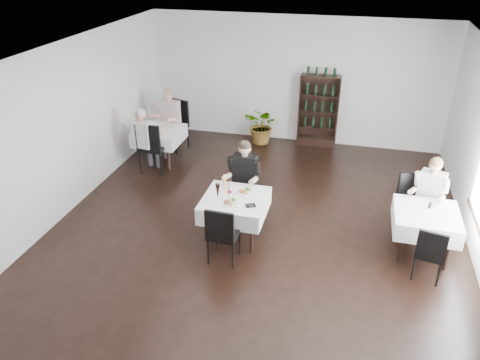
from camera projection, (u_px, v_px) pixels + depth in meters
The scene contains 23 objects.
room_shell at pixel (253, 159), 7.21m from camera, with size 9.00×9.00×9.00m.
wine_shelf at pixel (318, 112), 11.08m from camera, with size 0.90×0.28×1.75m.
main_table at pixel (235, 205), 7.68m from camera, with size 1.03×1.03×0.77m.
left_table at pixel (159, 136), 10.35m from camera, with size 0.98×0.98×0.77m.
right_table at pixel (426, 220), 7.28m from camera, with size 0.98×0.98×0.77m.
potted_tree at pixel (263, 125), 11.35m from camera, with size 0.83×0.72×0.92m, color #2C581E.
main_chair_far at pixel (241, 183), 8.44m from camera, with size 0.60×0.60×1.03m.
main_chair_near at pixel (222, 232), 7.10m from camera, with size 0.46×0.47×0.99m.
left_chair_far at pixel (176, 121), 11.03m from camera, with size 0.67×0.67×1.16m.
left_chair_near at pixel (151, 145), 9.83m from camera, with size 0.55×0.55×1.14m.
right_chair_far at pixel (413, 199), 7.91m from camera, with size 0.63×0.64×1.05m.
right_chair_near at pixel (430, 251), 6.76m from camera, with size 0.48×0.49×0.89m.
diner_main at pixel (243, 175), 8.10m from camera, with size 0.58×0.58×1.50m.
diner_left_far at pixel (168, 116), 10.66m from camera, with size 0.64×0.68×1.53m.
diner_left_near at pixel (145, 135), 9.78m from camera, with size 0.58×0.60×1.46m.
diner_right_far at pixel (429, 192), 7.66m from camera, with size 0.62×0.66×1.43m.
plate_far at pixel (245, 192), 7.75m from camera, with size 0.32×0.32×0.08m.
plate_near at pixel (230, 202), 7.44m from camera, with size 0.32×0.32×0.08m.
pilsner_dark at pixel (218, 191), 7.52m from camera, with size 0.08×0.08×0.33m.
pilsner_lager at pixel (224, 185), 7.74m from camera, with size 0.07×0.07×0.31m.
coke_bottle at pixel (230, 190), 7.62m from camera, with size 0.07×0.07×0.26m.
napkin_cutlery at pixel (251, 205), 7.38m from camera, with size 0.21×0.19×0.02m.
pepper_mill at pixel (430, 205), 7.29m from camera, with size 0.04×0.04×0.11m, color black.
Camera 1 is at (1.42, -6.38, 4.57)m, focal length 35.00 mm.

